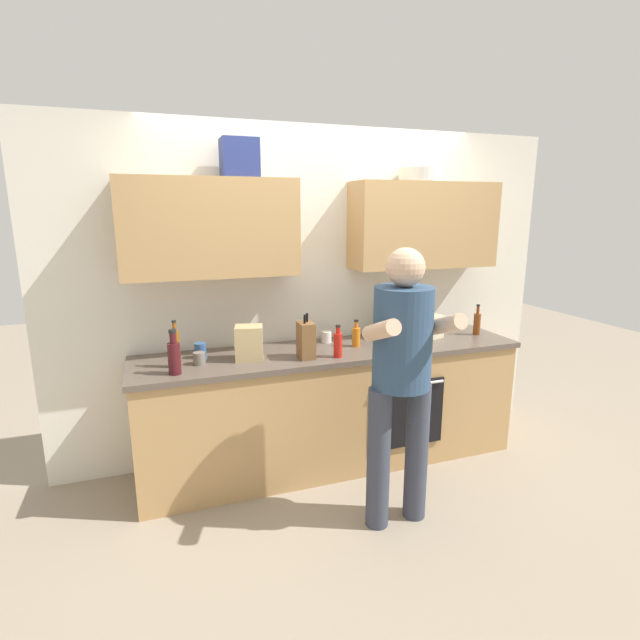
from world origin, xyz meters
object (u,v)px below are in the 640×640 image
person_standing (402,367)px  bottle_wine (174,356)px  bottle_vinegar (477,323)px  cup_tea (200,351)px  bottle_soy (416,338)px  cup_stoneware (199,358)px  cup_coffee (326,337)px  bottle_syrup (176,348)px  potted_herb (393,320)px  knife_block (306,340)px  bottle_juice (356,336)px  grocery_bag_rice (429,326)px  bottle_hotsauce (338,344)px  grocery_bag_bread (249,343)px

person_standing → bottle_wine: size_ratio=5.97×
bottle_vinegar → cup_tea: bearing=177.4°
bottle_soy → cup_stoneware: size_ratio=2.61×
cup_coffee → cup_stoneware: (-0.97, -0.23, -0.00)m
bottle_syrup → potted_herb: bottle_syrup is taller
knife_block → bottle_syrup: bearing=173.9°
bottle_juice → cup_stoneware: size_ratio=2.49×
grocery_bag_rice → cup_tea: bearing=178.4°
bottle_wine → cup_coffee: bearing=18.2°
bottle_syrup → bottle_hotsauce: size_ratio=1.36×
bottle_wine → bottle_soy: bearing=-0.3°
bottle_wine → bottle_hotsauce: size_ratio=1.24×
person_standing → cup_stoneware: size_ratio=20.74×
bottle_juice → cup_tea: (-1.12, 0.09, -0.03)m
person_standing → bottle_vinegar: size_ratio=6.77×
cup_tea → cup_stoneware: bearing=-99.4°
cup_stoneware → bottle_wine: bearing=-138.3°
bottle_juice → cup_coffee: size_ratio=2.41×
person_standing → bottle_soy: (0.46, 0.62, -0.02)m
bottle_wine → cup_coffee: bottle_wine is taller
bottle_vinegar → grocery_bag_bread: bearing=-178.5°
bottle_juice → potted_herb: 0.40m
bottle_juice → cup_stoneware: bottle_juice is taller
cup_coffee → grocery_bag_bread: (-0.64, -0.24, 0.08)m
cup_coffee → grocery_bag_rice: size_ratio=0.46×
bottle_juice → bottle_hotsauce: 0.30m
cup_coffee → cup_tea: bearing=-174.7°
person_standing → bottle_syrup: person_standing is taller
cup_coffee → grocery_bag_rice: grocery_bag_rice is taller
bottle_soy → cup_coffee: bottle_soy is taller
cup_stoneware → cup_tea: cup_tea is taller
bottle_vinegar → cup_stoneware: bearing=-178.9°
cup_stoneware → grocery_bag_bread: (0.33, -0.01, 0.08)m
bottle_syrup → grocery_bag_bread: (0.48, 0.00, -0.01)m
bottle_juice → bottle_hotsauce: size_ratio=0.89×
bottle_wine → bottle_syrup: (0.02, 0.14, 0.01)m
cup_tea → bottle_soy: bearing=-11.0°
cup_coffee → bottle_syrup: bearing=-168.0°
bottle_soy → bottle_syrup: size_ratio=0.69×
bottle_soy → cup_coffee: bearing=145.9°
bottle_juice → grocery_bag_rice: bearing=3.9°
bottle_vinegar → cup_coffee: (-1.23, 0.19, -0.05)m
grocery_bag_bread → bottle_hotsauce: bearing=-14.0°
bottle_soy → potted_herb: bearing=94.0°
person_standing → bottle_soy: bearing=53.2°
person_standing → bottle_wine: person_standing is taller
cup_stoneware → knife_block: (0.71, -0.10, 0.09)m
cup_stoneware → grocery_bag_rice: size_ratio=0.45×
bottle_juice → knife_block: size_ratio=0.66×
bottle_hotsauce → cup_stoneware: size_ratio=2.79×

